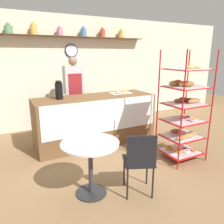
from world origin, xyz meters
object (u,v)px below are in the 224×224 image
object	(u,v)px
pastry_rack	(184,110)
coffee_carafe	(59,90)
person_worker	(74,93)
cafe_chair	(140,158)
cafe_table	(90,155)
donut_tray_counter	(120,92)

from	to	relation	value
pastry_rack	coffee_carafe	xyz separation A→B (m)	(-1.74, 1.42, 0.26)
person_worker	cafe_chair	xyz separation A→B (m)	(0.00, -2.57, -0.43)
coffee_carafe	cafe_table	bearing A→B (deg)	-91.85
cafe_chair	coffee_carafe	world-z (taller)	coffee_carafe
cafe_table	coffee_carafe	size ratio (longest dim) A/B	2.10
donut_tray_counter	person_worker	bearing A→B (deg)	144.02
person_worker	cafe_table	bearing A→B (deg)	-103.36
cafe_chair	donut_tray_counter	size ratio (longest dim) A/B	1.91
donut_tray_counter	cafe_chair	bearing A→B (deg)	-112.94
cafe_table	person_worker	bearing A→B (deg)	76.64
cafe_table	coffee_carafe	distance (m)	1.75
pastry_rack	person_worker	world-z (taller)	pastry_rack
pastry_rack	cafe_table	world-z (taller)	pastry_rack
cafe_chair	pastry_rack	bearing A→B (deg)	-133.30
person_worker	coffee_carafe	world-z (taller)	person_worker
pastry_rack	cafe_chair	xyz separation A→B (m)	(-1.26, -0.55, -0.35)
pastry_rack	cafe_chair	distance (m)	1.42
cafe_chair	coffee_carafe	xyz separation A→B (m)	(-0.48, 1.97, 0.62)
cafe_table	donut_tray_counter	world-z (taller)	donut_tray_counter
cafe_chair	donut_tray_counter	xyz separation A→B (m)	(0.83, 1.96, 0.47)
cafe_table	coffee_carafe	bearing A→B (deg)	88.15
pastry_rack	donut_tray_counter	distance (m)	1.49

